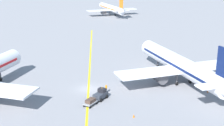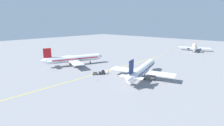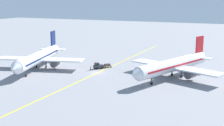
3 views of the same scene
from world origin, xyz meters
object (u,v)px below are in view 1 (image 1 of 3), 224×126
airplane_distant_taxiing (111,9)px  baggage_cart_trailing (90,102)px  baggage_tug_dark (101,94)px  ground_crew_worker (106,88)px  traffic_cone_near_nose (208,91)px  airplane_adjacent_stand (180,65)px  traffic_cone_mid_apron (134,116)px

airplane_distant_taxiing → baggage_cart_trailing: bearing=-96.0°
baggage_tug_dark → ground_crew_worker: size_ratio=1.97×
ground_crew_worker → traffic_cone_near_nose: ground_crew_worker is taller
airplane_adjacent_stand → baggage_cart_trailing: airplane_adjacent_stand is taller
baggage_cart_trailing → traffic_cone_near_nose: (22.71, 4.46, -0.49)m
airplane_adjacent_stand → ground_crew_worker: airplane_adjacent_stand is taller
traffic_cone_near_nose → traffic_cone_mid_apron: same height
baggage_cart_trailing → traffic_cone_near_nose: bearing=11.1°
airplane_adjacent_stand → traffic_cone_near_nose: bearing=-56.8°
ground_crew_worker → traffic_cone_near_nose: bearing=-3.6°
baggage_cart_trailing → airplane_adjacent_stand: bearing=29.1°
baggage_cart_trailing → traffic_cone_mid_apron: bearing=-35.7°
baggage_tug_dark → traffic_cone_mid_apron: bearing=-56.7°
airplane_distant_taxiing → baggage_tug_dark: 102.86m
airplane_adjacent_stand → baggage_cart_trailing: 21.70m
airplane_distant_taxiing → traffic_cone_mid_apron: 110.24m
traffic_cone_near_nose → baggage_tug_dark: bearing=-175.2°
ground_crew_worker → traffic_cone_mid_apron: size_ratio=3.05×
traffic_cone_mid_apron → baggage_tug_dark: bearing=123.3°
airplane_adjacent_stand → traffic_cone_near_nose: airplane_adjacent_stand is taller
baggage_tug_dark → baggage_cart_trailing: (-1.90, -2.70, -0.14)m
baggage_tug_dark → airplane_distant_taxiing: bearing=84.9°
baggage_cart_trailing → baggage_tug_dark: bearing=54.9°
baggage_cart_trailing → traffic_cone_mid_apron: baggage_cart_trailing is taller
traffic_cone_mid_apron → airplane_adjacent_stand: bearing=52.5°
airplane_adjacent_stand → airplane_distant_taxiing: size_ratio=1.12×
baggage_cart_trailing → traffic_cone_mid_apron: (6.94, -4.99, -0.49)m
ground_crew_worker → airplane_adjacent_stand: bearing=16.9°
airplane_distant_taxiing → traffic_cone_mid_apron: (-4.07, -110.12, -3.06)m
airplane_distant_taxiing → airplane_adjacent_stand: bearing=-85.3°
airplane_distant_taxiing → traffic_cone_near_nose: 101.40m
baggage_cart_trailing → traffic_cone_near_nose: baggage_cart_trailing is taller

